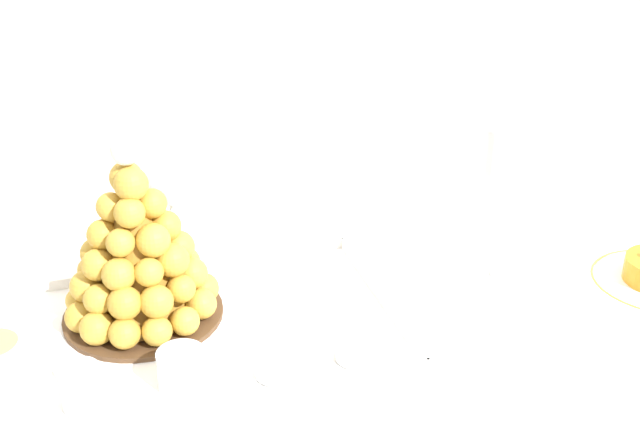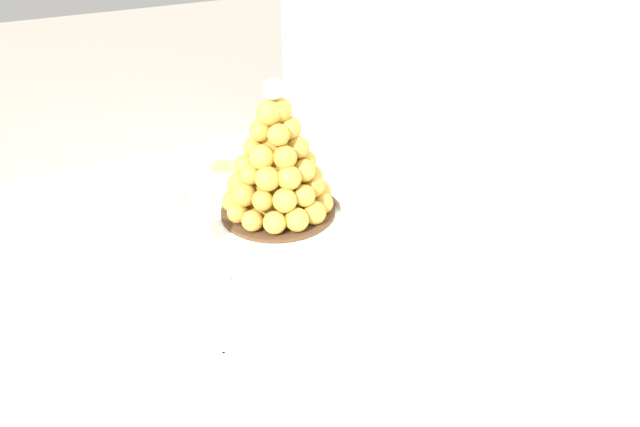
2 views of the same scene
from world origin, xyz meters
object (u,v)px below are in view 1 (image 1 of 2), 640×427
Objects in this scene: serving_tray at (171,337)px; dessert_cup_mid_right at (276,358)px; croquembouche at (137,253)px; dessert_cup_centre at (182,370)px; dessert_cup_mid_left at (81,389)px; macaron_goblet at (506,186)px; wine_glass at (170,188)px; dessert_cup_right at (356,344)px.

dessert_cup_mid_right reaches higher than serving_tray.
croquembouche is 4.48× the size of dessert_cup_centre.
dessert_cup_centre is (0.13, 0.00, -0.00)m from dessert_cup_mid_left.
macaron_goblet reaches higher than dessert_cup_mid_left.
dessert_cup_mid_left is at bearing -114.32° from wine_glass.
dessert_cup_centre is 0.56m from macaron_goblet.
serving_tray is 2.30× the size of croquembouche.
serving_tray is 10.29× the size of dessert_cup_centre.
dessert_cup_right is (0.24, -0.13, 0.03)m from serving_tray.
serving_tray is 0.12m from dessert_cup_centre.
dessert_cup_mid_left is at bearing 179.14° from dessert_cup_right.
croquembouche reaches higher than dessert_cup_mid_left.
wine_glass is (0.04, 0.25, 0.12)m from serving_tray.
serving_tray is at bearing -99.65° from wine_glass.
dessert_cup_centre is at bearing -89.50° from serving_tray.
serving_tray is 3.82× the size of wine_glass.
dessert_cup_mid_left is 0.98× the size of dessert_cup_mid_right.
wine_glass is (-0.08, 0.38, 0.10)m from dessert_cup_mid_right.
dessert_cup_mid_left reaches higher than dessert_cup_right.
dessert_cup_mid_right is (0.15, -0.19, -0.08)m from croquembouche.
macaron_goblet reaches higher than dessert_cup_right.
dessert_cup_mid_right is at bearing -46.71° from serving_tray.
macaron_goblet is at bearing 12.07° from dessert_cup_mid_left.
wine_glass is at bearing 83.62° from dessert_cup_centre.
dessert_cup_mid_left is (-0.13, -0.12, 0.03)m from serving_tray.
croquembouche is 0.20m from wine_glass.
dessert_cup_mid_left is 0.91× the size of dessert_cup_centre.
dessert_cup_mid_left is at bearing -178.07° from dessert_cup_centre.
macaron_goblet is (0.53, 0.14, 0.13)m from dessert_cup_centre.
dessert_cup_right is 0.43m from wine_glass.
dessert_cup_right is 0.34× the size of wine_glass.
dessert_cup_mid_right reaches higher than dessert_cup_right.
croquembouche is at bearing -111.35° from wine_glass.
dessert_cup_right is at bearing -0.86° from dessert_cup_mid_left.
macaron_goblet reaches higher than dessert_cup_mid_right.
dessert_cup_centre is 0.24m from dessert_cup_right.
croquembouche is 0.26m from dessert_cup_mid_right.
dessert_cup_centre is (0.00, -0.12, 0.03)m from serving_tray.
dessert_cup_centre reaches higher than dessert_cup_right.
dessert_cup_mid_left is 0.34× the size of wine_glass.
croquembouche reaches higher than serving_tray.
dessert_cup_mid_left is 1.01× the size of dessert_cup_right.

